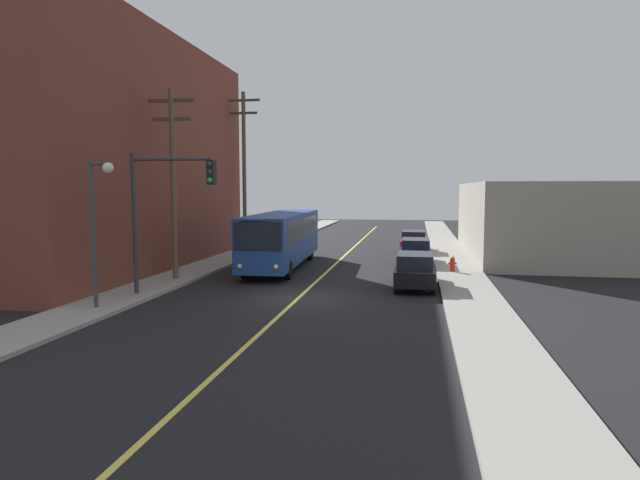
{
  "coord_description": "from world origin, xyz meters",
  "views": [
    {
      "loc": [
        4.9,
        -22.2,
        4.62
      ],
      "look_at": [
        0.0,
        5.25,
        2.0
      ],
      "focal_mm": 30.5,
      "sensor_mm": 36.0,
      "label": 1
    }
  ],
  "objects_px": {
    "utility_pole_near": "(173,175)",
    "street_lamp_left": "(98,213)",
    "fire_hydrant": "(452,264)",
    "parked_car_blue": "(416,252)",
    "parked_car_red": "(413,241)",
    "traffic_signal_left_corner": "(167,197)",
    "utility_pole_mid": "(244,165)",
    "city_bus": "(282,237)",
    "parked_car_black": "(415,270)"
  },
  "relations": [
    {
      "from": "parked_car_blue",
      "to": "parked_car_red",
      "type": "relative_size",
      "value": 1.0
    },
    {
      "from": "parked_car_blue",
      "to": "fire_hydrant",
      "type": "height_order",
      "value": "parked_car_blue"
    },
    {
      "from": "utility_pole_near",
      "to": "street_lamp_left",
      "type": "relative_size",
      "value": 1.71
    },
    {
      "from": "city_bus",
      "to": "parked_car_red",
      "type": "xyz_separation_m",
      "value": [
        7.55,
        8.68,
        -0.98
      ]
    },
    {
      "from": "city_bus",
      "to": "parked_car_blue",
      "type": "distance_m",
      "value": 8.1
    },
    {
      "from": "parked_car_blue",
      "to": "utility_pole_mid",
      "type": "xyz_separation_m",
      "value": [
        -12.34,
        4.89,
        5.53
      ]
    },
    {
      "from": "parked_car_black",
      "to": "utility_pole_near",
      "type": "xyz_separation_m",
      "value": [
        -11.87,
        -0.17,
        4.49
      ]
    },
    {
      "from": "parked_car_blue",
      "to": "utility_pole_near",
      "type": "height_order",
      "value": "utility_pole_near"
    },
    {
      "from": "city_bus",
      "to": "street_lamp_left",
      "type": "relative_size",
      "value": 2.23
    },
    {
      "from": "parked_car_red",
      "to": "traffic_signal_left_corner",
      "type": "distance_m",
      "value": 21.17
    },
    {
      "from": "city_bus",
      "to": "parked_car_blue",
      "type": "relative_size",
      "value": 2.78
    },
    {
      "from": "parked_car_blue",
      "to": "city_bus",
      "type": "bearing_deg",
      "value": -163.94
    },
    {
      "from": "parked_car_blue",
      "to": "traffic_signal_left_corner",
      "type": "relative_size",
      "value": 0.73
    },
    {
      "from": "parked_car_red",
      "to": "street_lamp_left",
      "type": "distance_m",
      "value": 24.23
    },
    {
      "from": "parked_car_black",
      "to": "traffic_signal_left_corner",
      "type": "height_order",
      "value": "traffic_signal_left_corner"
    },
    {
      "from": "parked_car_blue",
      "to": "utility_pole_mid",
      "type": "relative_size",
      "value": 0.39
    },
    {
      "from": "city_bus",
      "to": "fire_hydrant",
      "type": "height_order",
      "value": "city_bus"
    },
    {
      "from": "fire_hydrant",
      "to": "utility_pole_near",
      "type": "bearing_deg",
      "value": -161.33
    },
    {
      "from": "city_bus",
      "to": "fire_hydrant",
      "type": "distance_m",
      "value": 9.83
    },
    {
      "from": "utility_pole_mid",
      "to": "street_lamp_left",
      "type": "relative_size",
      "value": 2.07
    },
    {
      "from": "city_bus",
      "to": "parked_car_blue",
      "type": "bearing_deg",
      "value": 16.06
    },
    {
      "from": "utility_pole_near",
      "to": "fire_hydrant",
      "type": "height_order",
      "value": "utility_pole_near"
    },
    {
      "from": "fire_hydrant",
      "to": "street_lamp_left",
      "type": "bearing_deg",
      "value": -139.79
    },
    {
      "from": "city_bus",
      "to": "street_lamp_left",
      "type": "xyz_separation_m",
      "value": [
        -3.96,
        -12.44,
        1.92
      ]
    },
    {
      "from": "traffic_signal_left_corner",
      "to": "parked_car_red",
      "type": "bearing_deg",
      "value": 61.09
    },
    {
      "from": "parked_car_blue",
      "to": "traffic_signal_left_corner",
      "type": "height_order",
      "value": "traffic_signal_left_corner"
    },
    {
      "from": "city_bus",
      "to": "traffic_signal_left_corner",
      "type": "relative_size",
      "value": 2.04
    },
    {
      "from": "city_bus",
      "to": "utility_pole_mid",
      "type": "bearing_deg",
      "value": 122.92
    },
    {
      "from": "parked_car_blue",
      "to": "traffic_signal_left_corner",
      "type": "bearing_deg",
      "value": -130.98
    },
    {
      "from": "parked_car_red",
      "to": "traffic_signal_left_corner",
      "type": "height_order",
      "value": "traffic_signal_left_corner"
    },
    {
      "from": "parked_car_blue",
      "to": "utility_pole_mid",
      "type": "height_order",
      "value": "utility_pole_mid"
    },
    {
      "from": "parked_car_red",
      "to": "traffic_signal_left_corner",
      "type": "xyz_separation_m",
      "value": [
        -10.09,
        -18.28,
        3.46
      ]
    },
    {
      "from": "traffic_signal_left_corner",
      "to": "fire_hydrant",
      "type": "distance_m",
      "value": 15.5
    },
    {
      "from": "parked_car_blue",
      "to": "parked_car_red",
      "type": "height_order",
      "value": "same"
    },
    {
      "from": "parked_car_black",
      "to": "street_lamp_left",
      "type": "relative_size",
      "value": 0.8
    },
    {
      "from": "utility_pole_near",
      "to": "utility_pole_mid",
      "type": "relative_size",
      "value": 0.82
    },
    {
      "from": "parked_car_red",
      "to": "utility_pole_mid",
      "type": "distance_m",
      "value": 13.45
    },
    {
      "from": "parked_car_blue",
      "to": "utility_pole_mid",
      "type": "bearing_deg",
      "value": 158.37
    },
    {
      "from": "parked_car_red",
      "to": "utility_pole_near",
      "type": "bearing_deg",
      "value": -129.41
    },
    {
      "from": "street_lamp_left",
      "to": "utility_pole_mid",
      "type": "bearing_deg",
      "value": 91.89
    },
    {
      "from": "parked_car_blue",
      "to": "utility_pole_near",
      "type": "bearing_deg",
      "value": -146.76
    },
    {
      "from": "parked_car_black",
      "to": "city_bus",
      "type": "bearing_deg",
      "value": 145.03
    },
    {
      "from": "utility_pole_mid",
      "to": "fire_hydrant",
      "type": "height_order",
      "value": "utility_pole_mid"
    },
    {
      "from": "city_bus",
      "to": "parked_car_black",
      "type": "relative_size",
      "value": 2.78
    },
    {
      "from": "parked_car_red",
      "to": "utility_pole_near",
      "type": "height_order",
      "value": "utility_pole_near"
    },
    {
      "from": "parked_car_black",
      "to": "fire_hydrant",
      "type": "relative_size",
      "value": 5.24
    },
    {
      "from": "traffic_signal_left_corner",
      "to": "utility_pole_mid",
      "type": "bearing_deg",
      "value": 97.03
    },
    {
      "from": "fire_hydrant",
      "to": "traffic_signal_left_corner",
      "type": "bearing_deg",
      "value": -144.57
    },
    {
      "from": "city_bus",
      "to": "utility_pole_near",
      "type": "height_order",
      "value": "utility_pole_near"
    },
    {
      "from": "utility_pole_near",
      "to": "fire_hydrant",
      "type": "bearing_deg",
      "value": 18.67
    }
  ]
}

